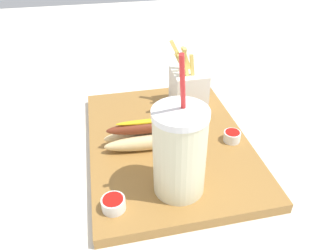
% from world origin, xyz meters
% --- Properties ---
extents(ground_plane, '(2.40, 2.40, 0.02)m').
position_xyz_m(ground_plane, '(0.00, 0.00, -0.01)').
color(ground_plane, silver).
extents(food_tray, '(0.43, 0.31, 0.02)m').
position_xyz_m(food_tray, '(0.00, 0.00, 0.01)').
color(food_tray, olive).
rests_on(food_tray, ground_plane).
extents(soda_cup, '(0.08, 0.08, 0.24)m').
position_xyz_m(soda_cup, '(0.14, -0.01, 0.10)').
color(soda_cup, beige).
rests_on(soda_cup, food_tray).
extents(fries_basket, '(0.09, 0.07, 0.16)m').
position_xyz_m(fries_basket, '(-0.12, 0.07, 0.07)').
color(fries_basket, white).
rests_on(fries_basket, food_tray).
extents(hot_dog_1, '(0.06, 0.17, 0.06)m').
position_xyz_m(hot_dog_1, '(0.01, -0.04, 0.04)').
color(hot_dog_1, '#E5C689').
rests_on(hot_dog_1, food_tray).
extents(ketchup_cup_1, '(0.04, 0.04, 0.02)m').
position_xyz_m(ketchup_cup_1, '(0.16, -0.12, 0.03)').
color(ketchup_cup_1, white).
rests_on(ketchup_cup_1, food_tray).
extents(ketchup_cup_2, '(0.03, 0.03, 0.02)m').
position_xyz_m(ketchup_cup_2, '(0.03, 0.12, 0.03)').
color(ketchup_cup_2, white).
rests_on(ketchup_cup_2, food_tray).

